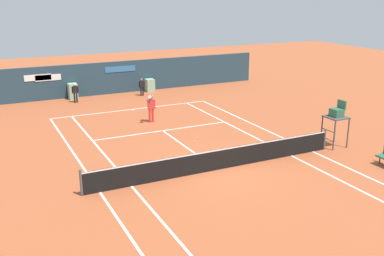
{
  "coord_description": "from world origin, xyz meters",
  "views": [
    {
      "loc": [
        -9.07,
        -15.96,
        7.54
      ],
      "look_at": [
        0.57,
        3.8,
        0.8
      ],
      "focal_mm": 41.88,
      "sensor_mm": 36.0,
      "label": 1
    }
  ],
  "objects_px": {
    "tennis_ball_near_service_line": "(225,118)",
    "tennis_ball_by_sideline": "(66,120)",
    "umpire_chair": "(336,116)",
    "player_on_baseline": "(151,106)",
    "tennis_ball_mid_court": "(195,142)",
    "ball_kid_centre_post": "(75,92)",
    "ball_kid_right_post": "(142,86)"
  },
  "relations": [
    {
      "from": "ball_kid_centre_post",
      "to": "tennis_ball_by_sideline",
      "type": "height_order",
      "value": "ball_kid_centre_post"
    },
    {
      "from": "umpire_chair",
      "to": "tennis_ball_by_sideline",
      "type": "distance_m",
      "value": 15.61
    },
    {
      "from": "tennis_ball_mid_court",
      "to": "tennis_ball_near_service_line",
      "type": "xyz_separation_m",
      "value": [
        3.66,
        3.21,
        0.0
      ]
    },
    {
      "from": "player_on_baseline",
      "to": "tennis_ball_by_sideline",
      "type": "height_order",
      "value": "player_on_baseline"
    },
    {
      "from": "ball_kid_right_post",
      "to": "tennis_ball_mid_court",
      "type": "distance_m",
      "value": 11.53
    },
    {
      "from": "player_on_baseline",
      "to": "tennis_ball_mid_court",
      "type": "height_order",
      "value": "player_on_baseline"
    },
    {
      "from": "ball_kid_centre_post",
      "to": "tennis_ball_by_sideline",
      "type": "distance_m",
      "value": 4.76
    },
    {
      "from": "umpire_chair",
      "to": "ball_kid_centre_post",
      "type": "distance_m",
      "value": 17.98
    },
    {
      "from": "umpire_chair",
      "to": "player_on_baseline",
      "type": "distance_m",
      "value": 10.58
    },
    {
      "from": "tennis_ball_near_service_line",
      "to": "tennis_ball_by_sideline",
      "type": "distance_m",
      "value": 9.68
    },
    {
      "from": "tennis_ball_mid_court",
      "to": "umpire_chair",
      "type": "bearing_deg",
      "value": -30.91
    },
    {
      "from": "player_on_baseline",
      "to": "ball_kid_centre_post",
      "type": "height_order",
      "value": "player_on_baseline"
    },
    {
      "from": "ball_kid_centre_post",
      "to": "tennis_ball_by_sideline",
      "type": "bearing_deg",
      "value": 80.09
    },
    {
      "from": "tennis_ball_near_service_line",
      "to": "tennis_ball_by_sideline",
      "type": "xyz_separation_m",
      "value": [
        -8.91,
        3.79,
        0.0
      ]
    },
    {
      "from": "player_on_baseline",
      "to": "tennis_ball_mid_court",
      "type": "xyz_separation_m",
      "value": [
        0.69,
        -4.48,
        -0.96
      ]
    },
    {
      "from": "player_on_baseline",
      "to": "tennis_ball_near_service_line",
      "type": "height_order",
      "value": "player_on_baseline"
    },
    {
      "from": "tennis_ball_mid_court",
      "to": "tennis_ball_near_service_line",
      "type": "distance_m",
      "value": 4.87
    },
    {
      "from": "player_on_baseline",
      "to": "tennis_ball_mid_court",
      "type": "distance_m",
      "value": 4.63
    },
    {
      "from": "tennis_ball_mid_court",
      "to": "ball_kid_right_post",
      "type": "bearing_deg",
      "value": 83.81
    },
    {
      "from": "tennis_ball_near_service_line",
      "to": "umpire_chair",
      "type": "bearing_deg",
      "value": -70.6
    },
    {
      "from": "tennis_ball_near_service_line",
      "to": "tennis_ball_by_sideline",
      "type": "height_order",
      "value": "same"
    },
    {
      "from": "player_on_baseline",
      "to": "tennis_ball_near_service_line",
      "type": "bearing_deg",
      "value": 167.5
    },
    {
      "from": "ball_kid_right_post",
      "to": "tennis_ball_by_sideline",
      "type": "xyz_separation_m",
      "value": [
        -6.49,
        -4.44,
        -0.73
      ]
    },
    {
      "from": "tennis_ball_near_service_line",
      "to": "tennis_ball_by_sideline",
      "type": "relative_size",
      "value": 1.0
    },
    {
      "from": "ball_kid_right_post",
      "to": "tennis_ball_by_sideline",
      "type": "bearing_deg",
      "value": 44.71
    },
    {
      "from": "umpire_chair",
      "to": "player_on_baseline",
      "type": "xyz_separation_m",
      "value": [
        -6.76,
        8.12,
        -0.59
      ]
    },
    {
      "from": "tennis_ball_mid_court",
      "to": "ball_kid_centre_post",
      "type": "bearing_deg",
      "value": 107.92
    },
    {
      "from": "umpire_chair",
      "to": "player_on_baseline",
      "type": "bearing_deg",
      "value": 39.77
    },
    {
      "from": "ball_kid_right_post",
      "to": "tennis_ball_by_sideline",
      "type": "relative_size",
      "value": 19.47
    },
    {
      "from": "tennis_ball_by_sideline",
      "to": "player_on_baseline",
      "type": "bearing_deg",
      "value": -28.92
    },
    {
      "from": "umpire_chair",
      "to": "tennis_ball_mid_court",
      "type": "distance_m",
      "value": 7.24
    },
    {
      "from": "ball_kid_centre_post",
      "to": "tennis_ball_near_service_line",
      "type": "xyz_separation_m",
      "value": [
        7.36,
        -8.23,
        -0.76
      ]
    }
  ]
}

